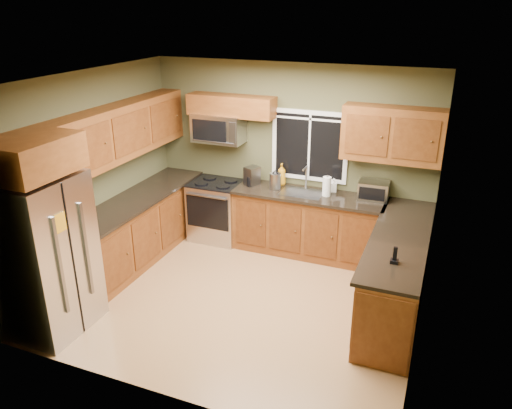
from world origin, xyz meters
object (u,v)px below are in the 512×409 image
Objects in this scene: range at (217,210)px; toaster_oven at (374,190)px; microwave at (219,128)px; coffee_maker at (252,177)px; refrigerator at (47,256)px; paper_towel_roll at (327,186)px; kettle at (275,180)px; cordless_phone at (395,258)px; soap_bottle_c at (278,179)px; soap_bottle_b at (333,185)px; soap_bottle_a at (282,174)px.

toaster_oven reaches higher than range.
microwave is at bearing 90.02° from range.
coffee_maker is (0.56, -0.08, -0.66)m from microwave.
coffee_maker is at bearing 66.11° from refrigerator.
kettle is at bearing -178.04° from paper_towel_roll.
refrigerator is at bearing -161.70° from cordless_phone.
soap_bottle_c is (0.91, 0.23, 0.55)m from range.
soap_bottle_b is at bearing 8.41° from coffee_maker.
paper_towel_roll is at bearing 1.12° from range.
soap_bottle_a is at bearing 13.40° from range.
microwave reaches higher than refrigerator.
soap_bottle_a is 1.77× the size of cordless_phone.
range is 1.12m from kettle.
soap_bottle_b is at bearing 7.50° from range.
range is 1.18m from soap_bottle_a.
range is at bearing -172.50° from soap_bottle_b.
soap_bottle_c is (-1.42, 0.08, -0.04)m from toaster_oven.
microwave reaches higher than toaster_oven.
refrigerator is 3.43m from soap_bottle_a.
kettle is at bearing -174.25° from toaster_oven.
coffee_maker reaches higher than toaster_oven.
paper_towel_roll is 0.21m from soap_bottle_b.
cordless_phone is (1.09, -1.83, -0.04)m from soap_bottle_b.
refrigerator is 9.33× the size of soap_bottle_b.
toaster_oven is at bearing 0.26° from microwave.
refrigerator reaches higher than soap_bottle_a.
range is at bearing 76.03° from refrigerator.
refrigerator reaches higher than soap_bottle_b.
paper_towel_roll is at bearing 1.96° from kettle.
cordless_phone is (2.84, -1.74, -0.73)m from microwave.
soap_bottle_a is at bearing 164.95° from paper_towel_roll.
refrigerator is 3.87m from soap_bottle_b.
paper_towel_roll is (1.14, -0.02, 0.01)m from coffee_maker.
soap_bottle_b is at bearing 3.08° from microwave.
range is 4.86× the size of soap_bottle_b.
microwave is (0.69, 2.91, 0.83)m from refrigerator.
cordless_phone reaches higher than range.
coffee_maker is at bearing 144.01° from cordless_phone.
refrigerator is 3.40m from soap_bottle_c.
refrigerator is at bearing -103.97° from range.
refrigerator is 3.23m from kettle.
microwave reaches higher than soap_bottle_c.
soap_bottle_b is (1.75, 0.09, -0.69)m from microwave.
kettle reaches higher than soap_bottle_b.
cordless_phone is at bearing -35.99° from coffee_maker.
kettle is (0.95, -0.13, -0.65)m from microwave.
soap_bottle_a is 1.95× the size of soap_bottle_c.
soap_bottle_b is (0.05, 0.20, -0.04)m from paper_towel_roll.
refrigerator is 3.09m from coffee_maker.
paper_towel_roll is at bearing -13.98° from soap_bottle_c.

